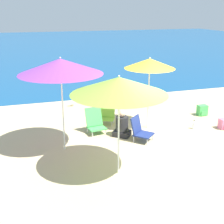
{
  "coord_description": "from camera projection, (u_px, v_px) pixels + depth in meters",
  "views": [
    {
      "loc": [
        -3.55,
        -6.33,
        3.54
      ],
      "look_at": [
        -1.25,
        0.94,
        1.0
      ],
      "focal_mm": 50.0,
      "sensor_mm": 36.0,
      "label": 1
    }
  ],
  "objects": [
    {
      "name": "seagull",
      "position": [
        72.0,
        103.0,
        11.83
      ],
      "size": [
        0.27,
        0.11,
        0.23
      ],
      "color": "gold",
      "rests_on": "ground"
    },
    {
      "name": "beach_chair_navy",
      "position": [
        140.0,
        130.0,
        8.7
      ],
      "size": [
        0.73,
        0.73,
        0.69
      ],
      "rotation": [
        0.0,
        0.0,
        0.75
      ],
      "color": "silver",
      "rests_on": "ground"
    },
    {
      "name": "beach_chair_green",
      "position": [
        95.0,
        122.0,
        9.27
      ],
      "size": [
        0.57,
        0.59,
        0.74
      ],
      "rotation": [
        0.0,
        0.0,
        0.15
      ],
      "color": "silver",
      "rests_on": "ground"
    },
    {
      "name": "beach_chair_lime",
      "position": [
        107.0,
        112.0,
        10.02
      ],
      "size": [
        0.68,
        0.69,
        0.78
      ],
      "rotation": [
        0.0,
        0.0,
        -0.46
      ],
      "color": "silver",
      "rests_on": "ground"
    },
    {
      "name": "sea_water",
      "position": [
        49.0,
        46.0,
        31.15
      ],
      "size": [
        60.0,
        40.0,
        0.01
      ],
      "color": "navy",
      "rests_on": "ground"
    },
    {
      "name": "ground_plane",
      "position": [
        170.0,
        156.0,
        7.86
      ],
      "size": [
        60.0,
        60.0,
        0.0
      ],
      "primitive_type": "plane",
      "color": "#C6B284"
    },
    {
      "name": "beach_umbrella_lime",
      "position": [
        119.0,
        86.0,
        6.42
      ],
      "size": [
        2.05,
        2.05,
        2.25
      ],
      "color": "white",
      "rests_on": "ground"
    },
    {
      "name": "beach_umbrella_purple",
      "position": [
        61.0,
        66.0,
        7.56
      ],
      "size": [
        2.09,
        2.09,
        2.43
      ],
      "color": "white",
      "rests_on": "ground"
    },
    {
      "name": "backpack_green",
      "position": [
        202.0,
        110.0,
        10.82
      ],
      "size": [
        0.33,
        0.26,
        0.36
      ],
      "color": "#47B756",
      "rests_on": "ground"
    },
    {
      "name": "beach_umbrella_yellow",
      "position": [
        150.0,
        64.0,
        9.12
      ],
      "size": [
        1.51,
        1.51,
        2.2
      ],
      "color": "white",
      "rests_on": "ground"
    },
    {
      "name": "water_bottle",
      "position": [
        194.0,
        125.0,
        9.61
      ],
      "size": [
        0.08,
        0.08,
        0.28
      ],
      "color": "silver",
      "rests_on": "ground"
    },
    {
      "name": "backpack_pink",
      "position": [
        224.0,
        124.0,
        9.62
      ],
      "size": [
        0.31,
        0.26,
        0.32
      ],
      "color": "pink",
      "rests_on": "ground"
    },
    {
      "name": "person_seated_near",
      "position": [
        122.0,
        126.0,
        9.01
      ],
      "size": [
        0.61,
        0.6,
        0.79
      ],
      "rotation": [
        0.0,
        0.0,
        0.88
      ],
      "color": "#262628",
      "rests_on": "ground"
    }
  ]
}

